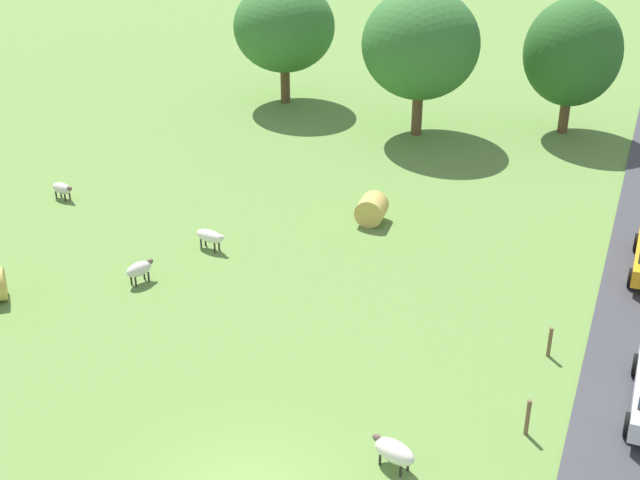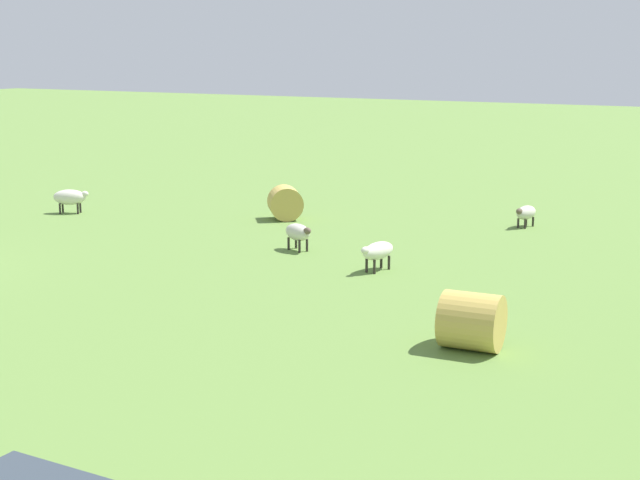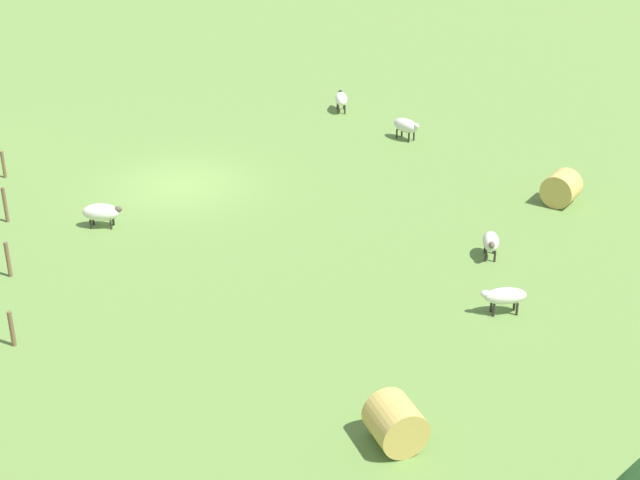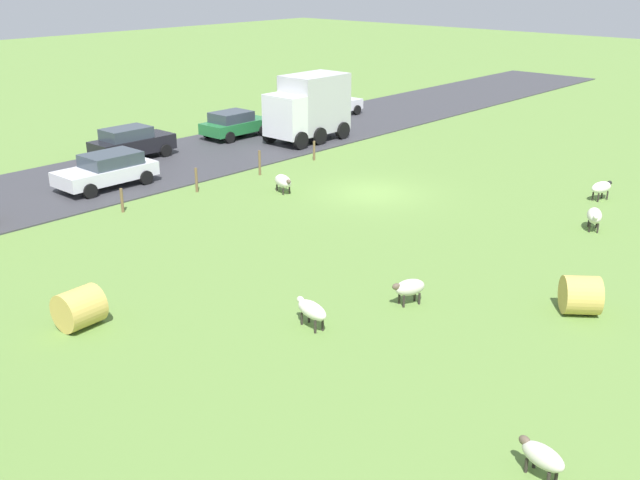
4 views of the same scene
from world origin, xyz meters
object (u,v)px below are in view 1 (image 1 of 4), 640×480
tree_2 (573,53)px  tree_1 (284,27)px  sheep_5 (394,451)px  sheep_2 (62,188)px  hay_bale_0 (372,209)px  sheep_1 (139,269)px  tree_0 (421,44)px  sheep_0 (210,236)px

tree_2 → tree_1: bearing=-176.6°
sheep_5 → tree_1: bearing=119.0°
sheep_5 → tree_1: tree_1 is taller
sheep_2 → hay_bale_0: (12.49, 2.62, 0.08)m
sheep_1 → sheep_2: bearing=144.4°
tree_0 → tree_1: (-7.80, 2.03, -0.40)m
sheep_2 → hay_bale_0: 12.77m
sheep_1 → tree_0: 18.32m
sheep_1 → tree_1: size_ratio=0.18×
sheep_1 → sheep_5: 12.21m
sheep_2 → sheep_5: size_ratio=0.84×
hay_bale_0 → sheep_1: bearing=-128.9°
sheep_5 → tree_0: size_ratio=0.19×
sheep_5 → sheep_2: bearing=149.4°
hay_bale_0 → tree_1: bearing=126.5°
sheep_1 → tree_0: bearing=74.2°
sheep_1 → tree_1: tree_1 is taller
sheep_0 → hay_bale_0: hay_bale_0 is taller
tree_2 → tree_0: bearing=-156.3°
hay_bale_0 → sheep_2: bearing=-168.2°
sheep_0 → tree_0: (3.78, 14.18, 3.89)m
sheep_0 → sheep_1: (-1.11, -3.04, 0.00)m
sheep_1 → sheep_2: size_ratio=1.00×
sheep_2 → tree_2: bearing=40.5°
hay_bale_0 → tree_0: 10.67m
sheep_1 → hay_bale_0: (5.92, 7.32, 0.03)m
sheep_0 → sheep_1: 3.24m
tree_1 → sheep_5: bearing=-61.0°
sheep_0 → sheep_5: sheep_5 is taller
sheep_2 → tree_1: bearing=75.9°
sheep_0 → sheep_2: size_ratio=1.16×
tree_0 → tree_2: bearing=23.7°
sheep_2 → hay_bale_0: bearing=11.8°
hay_bale_0 → tree_1: tree_1 is taller
sheep_0 → tree_1: size_ratio=0.21×
tree_0 → sheep_5: bearing=-75.4°
sheep_1 → tree_1: (-2.91, 19.25, 3.49)m
sheep_0 → tree_2: bearing=58.8°
tree_0 → tree_1: bearing=165.4°
sheep_0 → sheep_2: sheep_0 is taller
sheep_1 → sheep_0: bearing=69.9°
sheep_2 → hay_bale_0: size_ratio=0.99×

